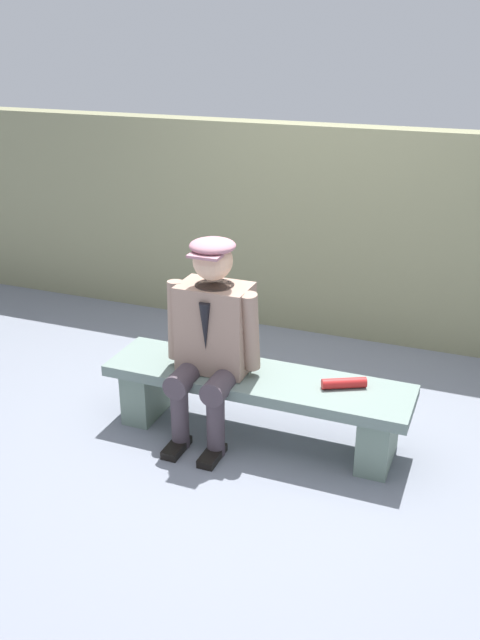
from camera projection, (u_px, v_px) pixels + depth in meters
ground_plane at (256, 435)px, 4.38m from camera, size 30.00×30.00×0.00m
bench at (256, 394)px, 4.26m from camera, size 1.90×0.48×0.43m
seated_man at (211, 332)px, 4.15m from camera, size 0.60×0.60×1.26m
rolled_magazine at (344, 383)px, 4.05m from camera, size 0.26×0.18×0.06m
stadium_wall at (334, 233)px, 5.58m from camera, size 12.00×0.24×1.69m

